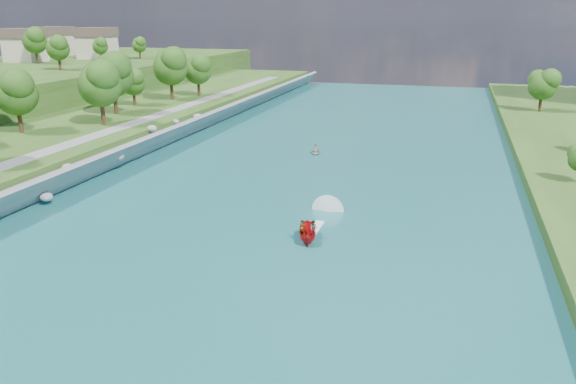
% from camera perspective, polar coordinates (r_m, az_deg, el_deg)
% --- Properties ---
extents(ground, '(260.00, 260.00, 0.00)m').
position_cam_1_polar(ground, '(45.76, -9.02, -9.52)').
color(ground, '#2D5119').
rests_on(ground, ground).
extents(river_water, '(55.00, 240.00, 0.10)m').
position_cam_1_polar(river_water, '(62.88, -1.27, -1.59)').
color(river_water, '#185B5C').
rests_on(river_water, ground).
extents(ridge_west, '(60.00, 120.00, 9.00)m').
position_cam_1_polar(ridge_west, '(166.46, -21.22, 10.82)').
color(ridge_west, '#2D5119').
rests_on(ridge_west, ground).
extents(riprap_bank, '(4.32, 236.00, 4.37)m').
position_cam_1_polar(riprap_bank, '(73.60, -21.01, 1.52)').
color(riprap_bank, slate).
rests_on(riprap_bank, ground).
extents(riverside_path, '(3.00, 200.00, 0.10)m').
position_cam_1_polar(riverside_path, '(77.86, -24.75, 3.22)').
color(riverside_path, gray).
rests_on(riverside_path, berm_west).
extents(ridge_houses, '(29.50, 29.50, 8.40)m').
position_cam_1_polar(ridge_houses, '(173.56, -22.20, 13.87)').
color(ridge_houses, beige).
rests_on(ridge_houses, ridge_west).
extents(trees_ridge, '(22.29, 39.97, 10.41)m').
position_cam_1_polar(trees_ridge, '(152.33, -21.56, 13.68)').
color(trees_ridge, '#1C4311').
rests_on(trees_ridge, ridge_west).
extents(motorboat, '(3.60, 18.95, 2.15)m').
position_cam_1_polar(motorboat, '(54.92, 2.40, -3.70)').
color(motorboat, '#A80D0D').
rests_on(motorboat, river_water).
extents(raft, '(2.65, 3.25, 1.52)m').
position_cam_1_polar(raft, '(87.19, 2.80, 4.12)').
color(raft, gray).
rests_on(raft, river_water).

